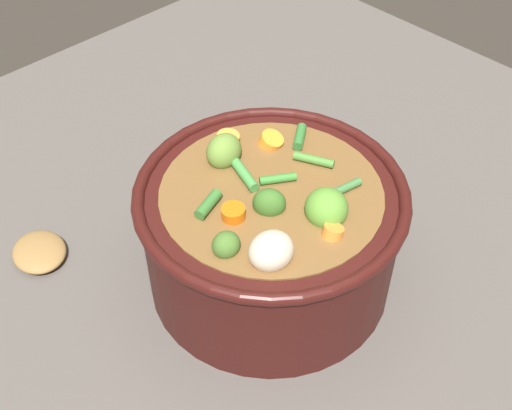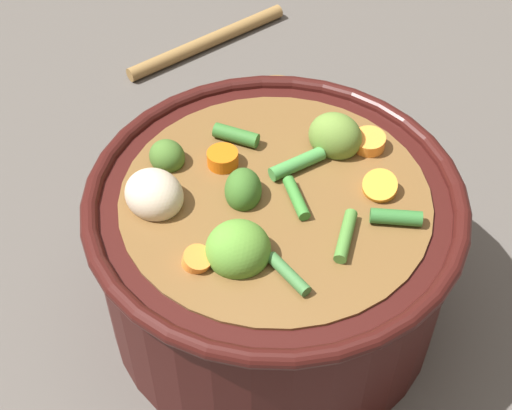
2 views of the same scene
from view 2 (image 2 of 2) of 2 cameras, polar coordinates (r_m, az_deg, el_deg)
The scene contains 3 objects.
ground_plane at distance 0.61m, azimuth 1.25°, elevation -7.42°, with size 1.10×1.10×0.00m, color #514C47.
cooking_pot at distance 0.56m, azimuth 1.33°, elevation -3.34°, with size 0.27×0.27×0.15m.
wooden_spoon at distance 0.81m, azimuth -0.89°, elevation 10.16°, with size 0.20×0.18×0.02m.
Camera 2 is at (0.27, 0.22, 0.50)m, focal length 52.64 mm.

